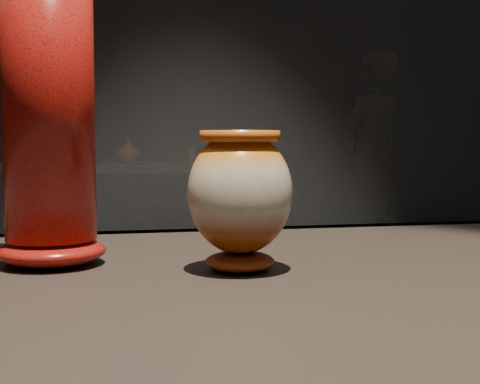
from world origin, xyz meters
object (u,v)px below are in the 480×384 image
object	(u,v)px
tall_vase	(49,101)
visitor	(372,162)
main_vase	(240,195)
back_shelf	(97,204)

from	to	relation	value
tall_vase	visitor	bearing A→B (deg)	61.97
main_vase	visitor	xyz separation A→B (m)	(1.94, 4.18, -0.12)
tall_vase	visitor	xyz separation A→B (m)	(2.18, 4.09, -0.24)
back_shelf	visitor	size ratio (longest dim) A/B	1.14
back_shelf	visitor	bearing A→B (deg)	13.94
main_vase	tall_vase	distance (m)	0.28
main_vase	tall_vase	world-z (taller)	tall_vase
main_vase	tall_vase	xyz separation A→B (m)	(-0.23, 0.09, 0.12)
visitor	tall_vase	bearing A→B (deg)	32.33
tall_vase	back_shelf	world-z (taller)	tall_vase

